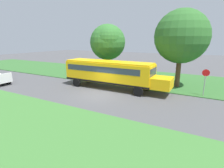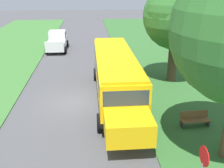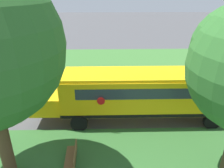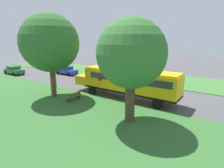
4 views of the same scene
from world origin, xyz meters
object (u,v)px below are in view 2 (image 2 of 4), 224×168
(school_bus, at_px, (116,73))
(pickup_truck, at_px, (57,40))
(park_bench, at_px, (195,119))
(oak_tree_beside_bus, at_px, (175,15))

(school_bus, height_order, pickup_truck, school_bus)
(school_bus, xyz_separation_m, park_bench, (-4.02, 3.93, -1.45))
(pickup_truck, height_order, park_bench, pickup_truck)
(park_bench, bearing_deg, school_bus, -44.38)
(pickup_truck, distance_m, oak_tree_beside_bus, 15.96)
(school_bus, height_order, oak_tree_beside_bus, oak_tree_beside_bus)
(school_bus, distance_m, park_bench, 5.81)
(pickup_truck, xyz_separation_m, oak_tree_beside_bus, (-10.10, 11.62, 4.19))
(pickup_truck, distance_m, park_bench, 20.85)
(pickup_truck, bearing_deg, park_bench, 116.96)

